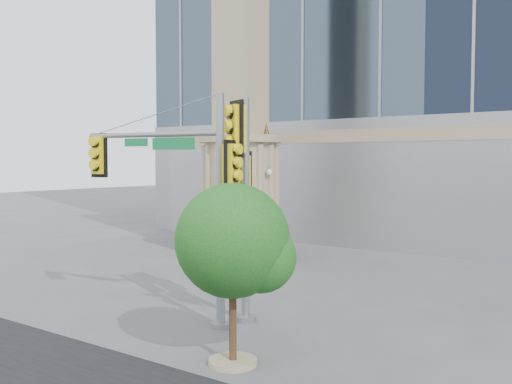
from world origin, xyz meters
The scene contains 5 objects.
ground centered at (0.00, 0.00, 0.00)m, with size 120.00×120.00×0.00m, color #545456.
monument centered at (-6.00, 9.00, 5.52)m, with size 4.40×4.40×16.60m.
main_signal_pole centered at (-1.33, 0.48, 3.51)m, with size 4.37×1.17×5.67m.
secondary_signal_pole centered at (-0.23, 1.34, 3.31)m, with size 0.95×0.95×5.63m.
street_tree centered at (1.54, -1.17, 2.39)m, with size 2.33×2.28×3.63m.
Camera 1 is at (8.36, -9.99, 4.07)m, focal length 40.00 mm.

